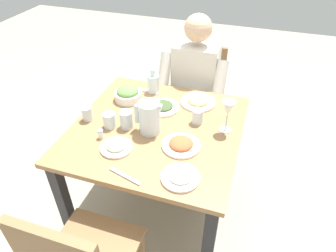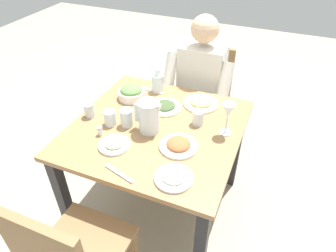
% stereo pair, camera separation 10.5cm
% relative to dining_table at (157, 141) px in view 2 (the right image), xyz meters
% --- Properties ---
extents(ground_plane, '(8.00, 8.00, 0.00)m').
position_rel_dining_table_xyz_m(ground_plane, '(0.00, 0.00, -0.62)').
color(ground_plane, '#9E937F').
extents(dining_table, '(0.96, 0.96, 0.73)m').
position_rel_dining_table_xyz_m(dining_table, '(0.00, 0.00, 0.00)').
color(dining_table, '#997047').
rests_on(dining_table, ground_plane).
extents(chair_near, '(0.40, 0.40, 0.90)m').
position_rel_dining_table_xyz_m(chair_near, '(-0.07, -0.77, -0.11)').
color(chair_near, olive).
rests_on(chair_near, ground_plane).
extents(diner_near, '(0.48, 0.53, 1.19)m').
position_rel_dining_table_xyz_m(diner_near, '(-0.07, -0.57, 0.04)').
color(diner_near, silver).
rests_on(diner_near, ground_plane).
extents(water_pitcher, '(0.16, 0.12, 0.19)m').
position_rel_dining_table_xyz_m(water_pitcher, '(0.02, 0.05, 0.21)').
color(water_pitcher, silver).
rests_on(water_pitcher, dining_table).
extents(salad_bowl, '(0.18, 0.18, 0.09)m').
position_rel_dining_table_xyz_m(salad_bowl, '(0.28, -0.22, 0.16)').
color(salad_bowl, white).
rests_on(salad_bowl, dining_table).
extents(plate_fries, '(0.23, 0.23, 0.04)m').
position_rel_dining_table_xyz_m(plate_fries, '(-0.17, -0.32, 0.13)').
color(plate_fries, white).
rests_on(plate_fries, dining_table).
extents(plate_rice_curry, '(0.21, 0.21, 0.04)m').
position_rel_dining_table_xyz_m(plate_rice_curry, '(-0.18, 0.12, 0.13)').
color(plate_rice_curry, white).
rests_on(plate_rice_curry, dining_table).
extents(plate_dolmas, '(0.21, 0.21, 0.04)m').
position_rel_dining_table_xyz_m(plate_dolmas, '(0.03, -0.19, 0.13)').
color(plate_dolmas, white).
rests_on(plate_dolmas, dining_table).
extents(plate_yoghurt, '(0.19, 0.19, 0.04)m').
position_rel_dining_table_xyz_m(plate_yoghurt, '(-0.24, 0.34, 0.13)').
color(plate_yoghurt, white).
rests_on(plate_yoghurt, dining_table).
extents(plate_beans, '(0.17, 0.17, 0.04)m').
position_rel_dining_table_xyz_m(plate_beans, '(0.14, 0.25, 0.13)').
color(plate_beans, white).
rests_on(plate_beans, dining_table).
extents(water_glass_far_right, '(0.07, 0.07, 0.09)m').
position_rel_dining_table_xyz_m(water_glass_far_right, '(-0.21, -0.12, 0.16)').
color(water_glass_far_right, silver).
rests_on(water_glass_far_right, dining_table).
extents(water_glass_near_right, '(0.07, 0.07, 0.11)m').
position_rel_dining_table_xyz_m(water_glass_near_right, '(0.16, 0.05, 0.17)').
color(water_glass_near_right, silver).
rests_on(water_glass_near_right, dining_table).
extents(water_glass_far_left, '(0.07, 0.07, 0.09)m').
position_rel_dining_table_xyz_m(water_glass_far_left, '(0.26, 0.08, 0.16)').
color(water_glass_far_left, silver).
rests_on(water_glass_far_left, dining_table).
extents(water_glass_by_pitcher, '(0.06, 0.06, 0.09)m').
position_rel_dining_table_xyz_m(water_glass_by_pitcher, '(0.41, 0.06, 0.16)').
color(water_glass_by_pitcher, silver).
rests_on(water_glass_by_pitcher, dining_table).
extents(wine_glass, '(0.08, 0.08, 0.20)m').
position_rel_dining_table_xyz_m(wine_glass, '(-0.38, -0.09, 0.25)').
color(wine_glass, silver).
rests_on(wine_glass, dining_table).
extents(oil_carafe, '(0.08, 0.08, 0.16)m').
position_rel_dining_table_xyz_m(oil_carafe, '(0.16, -0.37, 0.17)').
color(oil_carafe, silver).
rests_on(oil_carafe, dining_table).
extents(salt_shaker, '(0.03, 0.03, 0.05)m').
position_rel_dining_table_xyz_m(salt_shaker, '(0.26, 0.19, 0.14)').
color(salt_shaker, white).
rests_on(salt_shaker, dining_table).
extents(fork_near, '(0.17, 0.05, 0.01)m').
position_rel_dining_table_xyz_m(fork_near, '(0.20, -0.35, 0.12)').
color(fork_near, silver).
rests_on(fork_near, dining_table).
extents(knife_near, '(0.18, 0.07, 0.01)m').
position_rel_dining_table_xyz_m(knife_near, '(0.01, 0.42, 0.12)').
color(knife_near, silver).
rests_on(knife_near, dining_table).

